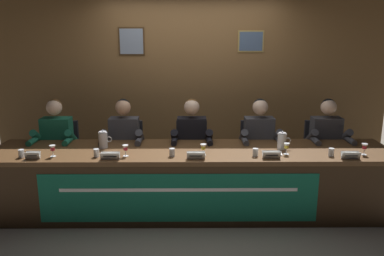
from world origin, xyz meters
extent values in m
plane|color=gray|center=(0.00, 0.00, 0.00)|extent=(12.00, 12.00, 0.00)
cube|color=brown|center=(0.00, 1.48, 1.30)|extent=(5.71, 0.12, 2.60)
cube|color=#4C3319|center=(-0.84, 1.42, 1.90)|extent=(0.37, 0.02, 0.39)
cube|color=#8C99AD|center=(-0.84, 1.40, 1.90)|extent=(0.33, 0.01, 0.35)
cube|color=tan|center=(0.84, 1.42, 1.90)|extent=(0.37, 0.02, 0.30)
cube|color=slate|center=(0.84, 1.40, 1.90)|extent=(0.33, 0.01, 0.26)
cube|color=brown|center=(0.00, 0.00, 0.72)|extent=(4.51, 0.88, 0.05)
cube|color=#342112|center=(0.00, -0.42, 0.35)|extent=(4.45, 0.04, 0.69)
cube|color=#342112|center=(-2.21, 0.00, 0.35)|extent=(0.08, 0.80, 0.69)
cube|color=#342112|center=(2.21, 0.00, 0.35)|extent=(0.08, 0.80, 0.69)
cube|color=#14664C|center=(-0.14, -0.44, 0.35)|extent=(2.91, 0.01, 0.54)
cube|color=white|center=(-0.14, -0.45, 0.44)|extent=(2.47, 0.00, 0.04)
cylinder|color=black|center=(-1.68, 0.54, 0.01)|extent=(0.44, 0.44, 0.02)
cylinder|color=black|center=(-1.68, 0.54, 0.23)|extent=(0.05, 0.05, 0.42)
cube|color=#232328|center=(-1.68, 0.54, 0.45)|extent=(0.44, 0.44, 0.03)
cube|color=#232328|center=(-1.68, 0.74, 0.69)|extent=(0.40, 0.05, 0.44)
cylinder|color=black|center=(-1.78, 0.19, 0.23)|extent=(0.10, 0.10, 0.47)
cylinder|color=black|center=(-1.58, 0.19, 0.23)|extent=(0.10, 0.10, 0.47)
cylinder|color=black|center=(-1.78, 0.34, 0.52)|extent=(0.13, 0.34, 0.13)
cylinder|color=black|center=(-1.58, 0.34, 0.52)|extent=(0.13, 0.34, 0.13)
cube|color=#196047|center=(-1.68, 0.51, 0.76)|extent=(0.36, 0.20, 0.48)
sphere|color=beige|center=(-1.68, 0.49, 1.13)|extent=(0.19, 0.19, 0.19)
sphere|color=#593819|center=(-1.68, 0.50, 1.15)|extent=(0.17, 0.17, 0.17)
cylinder|color=#196047|center=(-1.89, 0.41, 0.78)|extent=(0.09, 0.30, 0.25)
cylinder|color=#196047|center=(-1.47, 0.41, 0.78)|extent=(0.09, 0.30, 0.25)
cylinder|color=#196047|center=(-1.89, 0.25, 0.77)|extent=(0.07, 0.24, 0.07)
cylinder|color=#196047|center=(-1.47, 0.25, 0.77)|extent=(0.07, 0.24, 0.07)
cube|color=white|center=(-1.67, -0.34, 0.78)|extent=(0.15, 0.03, 0.08)
cube|color=white|center=(-1.67, -0.31, 0.78)|extent=(0.15, 0.03, 0.08)
cube|color=black|center=(-1.67, -0.34, 0.78)|extent=(0.11, 0.01, 0.01)
cylinder|color=white|center=(-1.48, -0.24, 0.74)|extent=(0.06, 0.06, 0.00)
cylinder|color=white|center=(-1.48, -0.24, 0.77)|extent=(0.01, 0.01, 0.05)
cone|color=white|center=(-1.48, -0.24, 0.83)|extent=(0.06, 0.06, 0.06)
cylinder|color=#B21E2D|center=(-1.48, -0.24, 0.83)|extent=(0.04, 0.04, 0.04)
cylinder|color=silver|center=(-1.81, -0.27, 0.79)|extent=(0.06, 0.06, 0.08)
cylinder|color=silver|center=(-1.81, -0.27, 0.77)|extent=(0.05, 0.05, 0.05)
cylinder|color=black|center=(-0.84, 0.54, 0.01)|extent=(0.44, 0.44, 0.02)
cylinder|color=black|center=(-0.84, 0.54, 0.23)|extent=(0.05, 0.05, 0.42)
cube|color=#232328|center=(-0.84, 0.54, 0.45)|extent=(0.44, 0.44, 0.03)
cube|color=#232328|center=(-0.84, 0.74, 0.69)|extent=(0.40, 0.05, 0.44)
cylinder|color=black|center=(-0.94, 0.19, 0.23)|extent=(0.10, 0.10, 0.47)
cylinder|color=black|center=(-0.74, 0.19, 0.23)|extent=(0.10, 0.10, 0.47)
cylinder|color=black|center=(-0.94, 0.34, 0.52)|extent=(0.13, 0.34, 0.13)
cylinder|color=black|center=(-0.74, 0.34, 0.52)|extent=(0.13, 0.34, 0.13)
cube|color=#38383D|center=(-0.84, 0.51, 0.76)|extent=(0.36, 0.20, 0.48)
sphere|color=tan|center=(-0.84, 0.49, 1.13)|extent=(0.19, 0.19, 0.19)
sphere|color=black|center=(-0.84, 0.50, 1.15)|extent=(0.17, 0.17, 0.17)
cylinder|color=#38383D|center=(-1.05, 0.41, 0.78)|extent=(0.09, 0.30, 0.25)
cylinder|color=#38383D|center=(-0.63, 0.41, 0.78)|extent=(0.09, 0.30, 0.25)
cylinder|color=#38383D|center=(-1.05, 0.25, 0.77)|extent=(0.07, 0.24, 0.07)
cylinder|color=#38383D|center=(-0.63, 0.25, 0.77)|extent=(0.07, 0.24, 0.07)
cube|color=white|center=(-0.85, -0.37, 0.78)|extent=(0.20, 0.03, 0.08)
cube|color=white|center=(-0.85, -0.33, 0.78)|extent=(0.20, 0.03, 0.08)
cube|color=black|center=(-0.85, -0.37, 0.78)|extent=(0.14, 0.01, 0.01)
cylinder|color=white|center=(-0.71, -0.24, 0.74)|extent=(0.06, 0.06, 0.00)
cylinder|color=white|center=(-0.71, -0.24, 0.77)|extent=(0.01, 0.01, 0.05)
cone|color=white|center=(-0.71, -0.24, 0.83)|extent=(0.06, 0.06, 0.06)
cylinder|color=#B21E2D|center=(-0.71, -0.24, 0.83)|extent=(0.04, 0.04, 0.04)
cylinder|color=silver|center=(-1.02, -0.25, 0.79)|extent=(0.06, 0.06, 0.08)
cylinder|color=silver|center=(-1.02, -0.25, 0.77)|extent=(0.05, 0.05, 0.05)
cylinder|color=black|center=(0.00, 0.54, 0.01)|extent=(0.44, 0.44, 0.02)
cylinder|color=black|center=(0.00, 0.54, 0.23)|extent=(0.05, 0.05, 0.42)
cube|color=#232328|center=(0.00, 0.54, 0.45)|extent=(0.44, 0.44, 0.03)
cube|color=#232328|center=(0.00, 0.74, 0.69)|extent=(0.40, 0.05, 0.44)
cylinder|color=black|center=(-0.10, 0.19, 0.23)|extent=(0.10, 0.10, 0.47)
cylinder|color=black|center=(0.10, 0.19, 0.23)|extent=(0.10, 0.10, 0.47)
cylinder|color=black|center=(-0.10, 0.34, 0.52)|extent=(0.13, 0.34, 0.13)
cylinder|color=black|center=(0.10, 0.34, 0.52)|extent=(0.13, 0.34, 0.13)
cube|color=black|center=(0.00, 0.51, 0.76)|extent=(0.36, 0.20, 0.48)
sphere|color=beige|center=(0.00, 0.49, 1.13)|extent=(0.19, 0.19, 0.19)
sphere|color=#593819|center=(0.00, 0.50, 1.15)|extent=(0.17, 0.17, 0.17)
cylinder|color=black|center=(-0.21, 0.41, 0.78)|extent=(0.09, 0.30, 0.25)
cylinder|color=black|center=(0.21, 0.41, 0.78)|extent=(0.09, 0.30, 0.25)
cylinder|color=black|center=(-0.21, 0.25, 0.77)|extent=(0.07, 0.24, 0.07)
cylinder|color=black|center=(0.21, 0.25, 0.77)|extent=(0.07, 0.24, 0.07)
cube|color=white|center=(0.04, -0.36, 0.78)|extent=(0.19, 0.03, 0.08)
cube|color=white|center=(0.04, -0.33, 0.78)|extent=(0.19, 0.03, 0.08)
cube|color=black|center=(0.04, -0.36, 0.78)|extent=(0.13, 0.01, 0.01)
cylinder|color=white|center=(0.12, -0.21, 0.74)|extent=(0.06, 0.06, 0.00)
cylinder|color=white|center=(0.12, -0.21, 0.77)|extent=(0.01, 0.01, 0.05)
cone|color=white|center=(0.12, -0.21, 0.83)|extent=(0.06, 0.06, 0.06)
cylinder|color=yellow|center=(0.12, -0.21, 0.83)|extent=(0.04, 0.04, 0.04)
cylinder|color=silver|center=(-0.21, -0.24, 0.79)|extent=(0.06, 0.06, 0.08)
cylinder|color=silver|center=(-0.21, -0.24, 0.77)|extent=(0.05, 0.05, 0.05)
cylinder|color=black|center=(0.84, 0.54, 0.01)|extent=(0.44, 0.44, 0.02)
cylinder|color=black|center=(0.84, 0.54, 0.23)|extent=(0.05, 0.05, 0.42)
cube|color=#232328|center=(0.84, 0.54, 0.45)|extent=(0.44, 0.44, 0.03)
cube|color=#232328|center=(0.84, 0.74, 0.69)|extent=(0.40, 0.05, 0.44)
cylinder|color=black|center=(0.74, 0.19, 0.23)|extent=(0.10, 0.10, 0.47)
cylinder|color=black|center=(0.94, 0.19, 0.23)|extent=(0.10, 0.10, 0.47)
cylinder|color=black|center=(0.74, 0.34, 0.52)|extent=(0.13, 0.34, 0.13)
cylinder|color=black|center=(0.94, 0.34, 0.52)|extent=(0.13, 0.34, 0.13)
cube|color=#38383D|center=(0.84, 0.51, 0.76)|extent=(0.36, 0.20, 0.48)
sphere|color=beige|center=(0.84, 0.49, 1.13)|extent=(0.19, 0.19, 0.19)
sphere|color=black|center=(0.84, 0.50, 1.15)|extent=(0.17, 0.17, 0.17)
cylinder|color=#38383D|center=(0.63, 0.41, 0.78)|extent=(0.09, 0.30, 0.25)
cylinder|color=#38383D|center=(1.05, 0.41, 0.78)|extent=(0.09, 0.30, 0.25)
cylinder|color=#38383D|center=(0.63, 0.25, 0.77)|extent=(0.07, 0.24, 0.07)
cylinder|color=#38383D|center=(1.05, 0.25, 0.77)|extent=(0.07, 0.24, 0.07)
cube|color=white|center=(0.83, -0.34, 0.78)|extent=(0.19, 0.03, 0.08)
cube|color=white|center=(0.83, -0.31, 0.78)|extent=(0.19, 0.03, 0.08)
cube|color=black|center=(0.83, -0.34, 0.78)|extent=(0.13, 0.01, 0.01)
cylinder|color=white|center=(1.02, -0.18, 0.74)|extent=(0.06, 0.06, 0.00)
cylinder|color=white|center=(1.02, -0.18, 0.77)|extent=(0.01, 0.01, 0.05)
cone|color=white|center=(1.02, -0.18, 0.83)|extent=(0.06, 0.06, 0.06)
cylinder|color=yellow|center=(1.02, -0.18, 0.83)|extent=(0.04, 0.04, 0.04)
cylinder|color=silver|center=(0.67, -0.25, 0.79)|extent=(0.06, 0.06, 0.08)
cylinder|color=silver|center=(0.67, -0.25, 0.77)|extent=(0.05, 0.05, 0.05)
cylinder|color=black|center=(1.68, 0.54, 0.01)|extent=(0.44, 0.44, 0.02)
cylinder|color=black|center=(1.68, 0.54, 0.23)|extent=(0.05, 0.05, 0.42)
cube|color=#232328|center=(1.68, 0.54, 0.45)|extent=(0.44, 0.44, 0.03)
cube|color=#232328|center=(1.68, 0.74, 0.69)|extent=(0.40, 0.05, 0.44)
cylinder|color=black|center=(1.58, 0.19, 0.23)|extent=(0.10, 0.10, 0.47)
cylinder|color=black|center=(1.78, 0.19, 0.23)|extent=(0.10, 0.10, 0.47)
cylinder|color=black|center=(1.58, 0.34, 0.52)|extent=(0.13, 0.34, 0.13)
cylinder|color=black|center=(1.78, 0.34, 0.52)|extent=(0.13, 0.34, 0.13)
cube|color=#38383D|center=(1.68, 0.51, 0.76)|extent=(0.36, 0.20, 0.48)
sphere|color=beige|center=(1.68, 0.49, 1.13)|extent=(0.19, 0.19, 0.19)
sphere|color=black|center=(1.68, 0.50, 1.15)|extent=(0.17, 0.17, 0.17)
cylinder|color=#38383D|center=(1.47, 0.41, 0.78)|extent=(0.09, 0.30, 0.25)
cylinder|color=#38383D|center=(1.89, 0.41, 0.78)|extent=(0.09, 0.30, 0.25)
cylinder|color=#38383D|center=(1.47, 0.25, 0.77)|extent=(0.07, 0.24, 0.07)
cylinder|color=#38383D|center=(1.89, 0.25, 0.77)|extent=(0.07, 0.24, 0.07)
cube|color=white|center=(1.65, -0.37, 0.78)|extent=(0.19, 0.03, 0.08)
cube|color=white|center=(1.65, -0.33, 0.78)|extent=(0.19, 0.03, 0.08)
cube|color=black|center=(1.65, -0.37, 0.78)|extent=(0.14, 0.01, 0.01)
cylinder|color=white|center=(1.86, -0.21, 0.74)|extent=(0.06, 0.06, 0.00)
cylinder|color=white|center=(1.86, -0.21, 0.77)|extent=(0.01, 0.01, 0.05)
cone|color=white|center=(1.86, -0.21, 0.83)|extent=(0.06, 0.06, 0.06)
cylinder|color=#B21E2D|center=(1.86, -0.21, 0.83)|extent=(0.04, 0.04, 0.04)
cylinder|color=silver|center=(1.49, -0.25, 0.79)|extent=(0.06, 0.06, 0.08)
cylinder|color=silver|center=(1.49, -0.25, 0.77)|extent=(0.05, 0.05, 0.05)
cylinder|color=silver|center=(-1.01, 0.08, 0.83)|extent=(0.10, 0.10, 0.18)
cylinder|color=silver|center=(-1.01, 0.08, 0.93)|extent=(0.08, 0.08, 0.01)
sphere|color=silver|center=(-1.01, 0.08, 0.94)|extent=(0.02, 0.02, 0.02)
torus|color=silver|center=(-0.95, 0.08, 0.84)|extent=(0.07, 0.01, 0.07)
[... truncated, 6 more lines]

